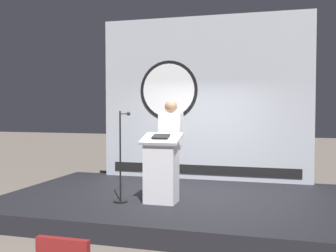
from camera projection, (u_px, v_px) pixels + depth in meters
name	position (u px, v px, depth m)	size (l,w,h in m)	color
ground_plane	(183.00, 213.00, 7.43)	(40.00, 40.00, 0.00)	#6B6056
stage_platform	(183.00, 205.00, 7.42)	(6.40, 4.00, 0.30)	black
banner_display	(203.00, 99.00, 9.11)	(4.64, 0.12, 3.58)	#B2B7C1
podium	(161.00, 169.00, 6.91)	(0.64, 0.49, 1.16)	silver
speaker_person	(171.00, 148.00, 7.35)	(0.40, 0.26, 1.72)	black
microphone_stand	(122.00, 169.00, 7.01)	(0.24, 0.53, 1.53)	black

